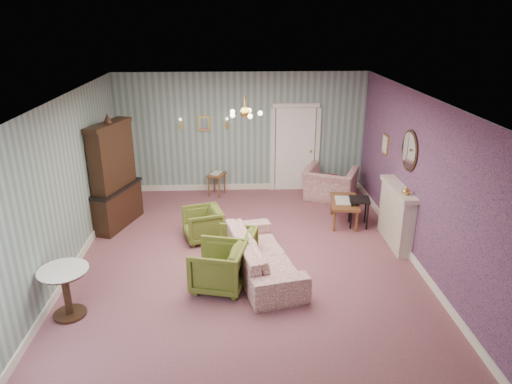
{
  "coord_description": "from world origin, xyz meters",
  "views": [
    {
      "loc": [
        -0.17,
        -7.6,
        4.16
      ],
      "look_at": [
        0.2,
        0.4,
        1.1
      ],
      "focal_mm": 32.9,
      "sensor_mm": 36.0,
      "label": 1
    }
  ],
  "objects_px": {
    "wingback_chair": "(330,179)",
    "pedestal_table": "(67,293)",
    "fireplace": "(396,215)",
    "side_table_black": "(358,212)",
    "olive_chair_b": "(234,247)",
    "dresser": "(113,172)",
    "olive_chair_c": "(203,223)",
    "sofa_chintz": "(262,248)",
    "coffee_table": "(344,212)",
    "olive_chair_a": "(218,265)"
  },
  "relations": [
    {
      "from": "olive_chair_b",
      "to": "olive_chair_c",
      "type": "xyz_separation_m",
      "value": [
        -0.6,
        1.04,
        -0.01
      ]
    },
    {
      "from": "olive_chair_b",
      "to": "dresser",
      "type": "height_order",
      "value": "dresser"
    },
    {
      "from": "side_table_black",
      "to": "fireplace",
      "type": "bearing_deg",
      "value": -58.03
    },
    {
      "from": "olive_chair_b",
      "to": "sofa_chintz",
      "type": "bearing_deg",
      "value": 76.27
    },
    {
      "from": "olive_chair_a",
      "to": "side_table_black",
      "type": "relative_size",
      "value": 1.35
    },
    {
      "from": "dresser",
      "to": "pedestal_table",
      "type": "bearing_deg",
      "value": -70.97
    },
    {
      "from": "wingback_chair",
      "to": "dresser",
      "type": "bearing_deg",
      "value": 39.07
    },
    {
      "from": "olive_chair_a",
      "to": "olive_chair_b",
      "type": "bearing_deg",
      "value": 173.74
    },
    {
      "from": "fireplace",
      "to": "pedestal_table",
      "type": "height_order",
      "value": "fireplace"
    },
    {
      "from": "olive_chair_a",
      "to": "fireplace",
      "type": "distance_m",
      "value": 3.63
    },
    {
      "from": "olive_chair_c",
      "to": "fireplace",
      "type": "distance_m",
      "value": 3.7
    },
    {
      "from": "wingback_chair",
      "to": "fireplace",
      "type": "xyz_separation_m",
      "value": [
        0.79,
        -2.35,
        0.07
      ]
    },
    {
      "from": "sofa_chintz",
      "to": "fireplace",
      "type": "height_order",
      "value": "fireplace"
    },
    {
      "from": "olive_chair_b",
      "to": "coffee_table",
      "type": "relative_size",
      "value": 0.73
    },
    {
      "from": "olive_chair_b",
      "to": "sofa_chintz",
      "type": "xyz_separation_m",
      "value": [
        0.47,
        -0.24,
        0.08
      ]
    },
    {
      "from": "wingback_chair",
      "to": "fireplace",
      "type": "distance_m",
      "value": 2.48
    },
    {
      "from": "dresser",
      "to": "coffee_table",
      "type": "distance_m",
      "value": 4.83
    },
    {
      "from": "olive_chair_a",
      "to": "sofa_chintz",
      "type": "height_order",
      "value": "sofa_chintz"
    },
    {
      "from": "coffee_table",
      "to": "olive_chair_c",
      "type": "bearing_deg",
      "value": -167.46
    },
    {
      "from": "wingback_chair",
      "to": "olive_chair_a",
      "type": "bearing_deg",
      "value": 80.35
    },
    {
      "from": "side_table_black",
      "to": "olive_chair_b",
      "type": "bearing_deg",
      "value": -149.42
    },
    {
      "from": "olive_chair_c",
      "to": "fireplace",
      "type": "height_order",
      "value": "fireplace"
    },
    {
      "from": "wingback_chair",
      "to": "coffee_table",
      "type": "xyz_separation_m",
      "value": [
        0.03,
        -1.38,
        -0.25
      ]
    },
    {
      "from": "olive_chair_c",
      "to": "dresser",
      "type": "xyz_separation_m",
      "value": [
        -1.83,
        0.78,
        0.8
      ]
    },
    {
      "from": "olive_chair_b",
      "to": "sofa_chintz",
      "type": "height_order",
      "value": "sofa_chintz"
    },
    {
      "from": "olive_chair_b",
      "to": "side_table_black",
      "type": "relative_size",
      "value": 1.2
    },
    {
      "from": "wingback_chair",
      "to": "pedestal_table",
      "type": "bearing_deg",
      "value": 67.5
    },
    {
      "from": "olive_chair_c",
      "to": "pedestal_table",
      "type": "distance_m",
      "value": 3.01
    },
    {
      "from": "olive_chair_b",
      "to": "dresser",
      "type": "relative_size",
      "value": 0.32
    },
    {
      "from": "olive_chair_b",
      "to": "wingback_chair",
      "type": "height_order",
      "value": "wingback_chair"
    },
    {
      "from": "coffee_table",
      "to": "pedestal_table",
      "type": "distance_m",
      "value": 5.63
    },
    {
      "from": "dresser",
      "to": "coffee_table",
      "type": "relative_size",
      "value": 2.31
    },
    {
      "from": "sofa_chintz",
      "to": "side_table_black",
      "type": "relative_size",
      "value": 3.75
    },
    {
      "from": "fireplace",
      "to": "side_table_black",
      "type": "height_order",
      "value": "fireplace"
    },
    {
      "from": "olive_chair_a",
      "to": "pedestal_table",
      "type": "xyz_separation_m",
      "value": [
        -2.17,
        -0.65,
        -0.02
      ]
    },
    {
      "from": "sofa_chintz",
      "to": "wingback_chair",
      "type": "relative_size",
      "value": 1.97
    },
    {
      "from": "pedestal_table",
      "to": "coffee_table",
      "type": "bearing_deg",
      "value": 32.73
    },
    {
      "from": "fireplace",
      "to": "sofa_chintz",
      "type": "bearing_deg",
      "value": -159.56
    },
    {
      "from": "coffee_table",
      "to": "pedestal_table",
      "type": "relative_size",
      "value": 1.29
    },
    {
      "from": "dresser",
      "to": "coffee_table",
      "type": "bearing_deg",
      "value": 17.26
    },
    {
      "from": "olive_chair_b",
      "to": "side_table_black",
      "type": "bearing_deg",
      "value": 134.02
    },
    {
      "from": "dresser",
      "to": "side_table_black",
      "type": "relative_size",
      "value": 3.77
    },
    {
      "from": "olive_chair_c",
      "to": "sofa_chintz",
      "type": "distance_m",
      "value": 1.68
    },
    {
      "from": "olive_chair_b",
      "to": "olive_chair_c",
      "type": "relative_size",
      "value": 1.03
    },
    {
      "from": "fireplace",
      "to": "side_table_black",
      "type": "relative_size",
      "value": 2.29
    },
    {
      "from": "olive_chair_a",
      "to": "olive_chair_c",
      "type": "height_order",
      "value": "olive_chair_a"
    },
    {
      "from": "wingback_chair",
      "to": "olive_chair_b",
      "type": "bearing_deg",
      "value": 77.67
    },
    {
      "from": "olive_chair_c",
      "to": "wingback_chair",
      "type": "bearing_deg",
      "value": 108.92
    },
    {
      "from": "side_table_black",
      "to": "pedestal_table",
      "type": "relative_size",
      "value": 0.79
    },
    {
      "from": "wingback_chair",
      "to": "side_table_black",
      "type": "xyz_separation_m",
      "value": [
        0.3,
        -1.55,
        -0.2
      ]
    }
  ]
}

